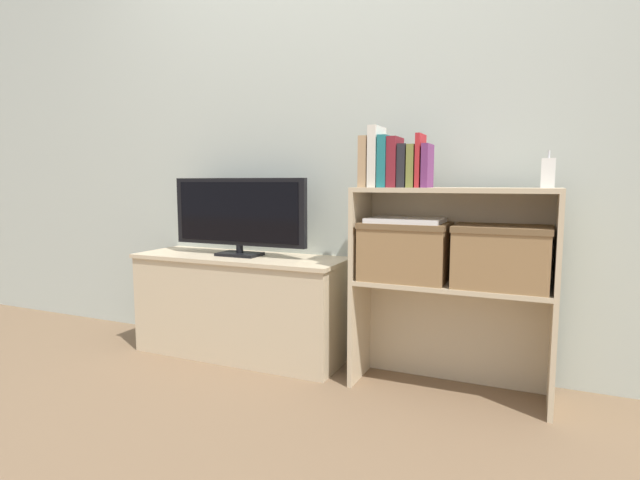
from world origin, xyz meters
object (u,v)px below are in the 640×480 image
object	(u,v)px
laptop	(406,220)
book_crimson	(420,161)
storage_basket_left	(405,249)
book_olive	(413,166)
book_ivory	(377,157)
book_maroon	(395,162)
book_teal	(386,162)
tv_stand	(241,305)
book_tan	(367,162)
tv	(239,214)
book_plum	(427,166)
book_charcoal	(404,166)
baby_monitor	(548,173)
storage_basket_right	(501,254)

from	to	relation	value
laptop	book_crimson	bearing A→B (deg)	-21.19
storage_basket_left	laptop	distance (m)	0.12
book_crimson	storage_basket_left	bearing A→B (deg)	158.81
book_olive	storage_basket_left	bearing A→B (deg)	143.36
book_ivory	book_olive	xyz separation A→B (m)	(0.16, 0.00, -0.04)
book_maroon	book_teal	bearing A→B (deg)	180.00
tv_stand	book_tan	size ratio (longest dim) A/B	5.16
book_olive	book_crimson	distance (m)	0.04
tv	book_tan	size ratio (longest dim) A/B	3.49
book_maroon	tv	bearing A→B (deg)	174.76
tv_stand	tv	size ratio (longest dim) A/B	1.48
book_olive	book_plum	world-z (taller)	book_plum
book_tan	book_ivory	bearing A→B (deg)	-0.00
tv_stand	book_maroon	size ratio (longest dim) A/B	5.31
book_charcoal	book_olive	size ratio (longest dim) A/B	1.02
book_teal	baby_monitor	size ratio (longest dim) A/B	1.51
book_ivory	book_crimson	xyz separation A→B (m)	(0.19, 0.00, -0.02)
book_tan	baby_monitor	world-z (taller)	book_tan
book_teal	storage_basket_right	xyz separation A→B (m)	(0.48, 0.02, -0.37)
book_ivory	tv	bearing A→B (deg)	174.20
book_tan	storage_basket_left	distance (m)	0.41
tv	laptop	distance (m)	0.88
book_maroon	laptop	xyz separation A→B (m)	(0.04, 0.02, -0.25)
book_plum	storage_basket_left	bearing A→B (deg)	165.17
tv_stand	baby_monitor	xyz separation A→B (m)	(1.43, -0.04, 0.67)
book_teal	laptop	bearing A→B (deg)	16.15
laptop	tv	bearing A→B (deg)	176.62
baby_monitor	storage_basket_left	size ratio (longest dim) A/B	0.39
book_maroon	storage_basket_right	bearing A→B (deg)	3.22
book_teal	storage_basket_left	distance (m)	0.38
book_crimson	book_maroon	bearing A→B (deg)	-180.00
tv	book_ivory	bearing A→B (deg)	-5.80
book_plum	baby_monitor	size ratio (longest dim) A/B	1.24
book_teal	book_charcoal	distance (m)	0.08
book_ivory	book_plum	xyz separation A→B (m)	(0.22, 0.00, -0.04)
book_maroon	laptop	distance (m)	0.25
book_tan	tv_stand	bearing A→B (deg)	173.74
book_tan	book_ivory	size ratio (longest dim) A/B	0.84
book_charcoal	book_crimson	bearing A→B (deg)	0.00
book_crimson	tv	bearing A→B (deg)	175.36
book_tan	laptop	distance (m)	0.30
book_charcoal	storage_basket_right	bearing A→B (deg)	3.54
book_tan	book_crimson	bearing A→B (deg)	-0.00
tv	book_tan	distance (m)	0.76
book_teal	book_plum	bearing A→B (deg)	0.00
tv	book_ivory	xyz separation A→B (m)	(0.75, -0.08, 0.27)
book_crimson	laptop	distance (m)	0.26
book_ivory	book_plum	world-z (taller)	book_ivory
tv_stand	book_charcoal	bearing A→B (deg)	-5.10
tv	book_plum	world-z (taller)	book_plum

